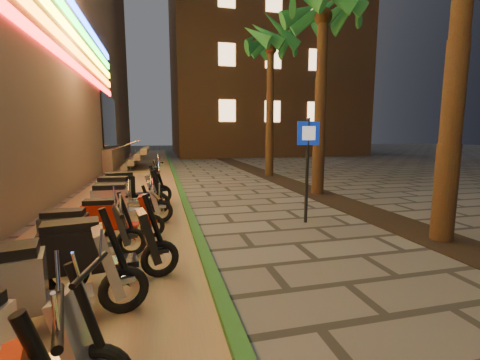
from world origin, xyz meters
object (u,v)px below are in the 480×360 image
object	(u,v)px
scooter_6	(95,250)
scooter_9	(123,202)
scooter_8	(114,217)
scooter_7	(82,232)
scooter_10	(125,193)
scooter_5	(34,283)
pedestrian_sign	(308,156)
scooter_11	(130,187)

from	to	relation	value
scooter_6	scooter_9	xyz separation A→B (m)	(0.01, 3.06, -0.00)
scooter_8	scooter_9	bearing A→B (deg)	88.09
scooter_7	scooter_10	xyz separation A→B (m)	(0.35, 3.06, 0.06)
scooter_5	scooter_6	xyz separation A→B (m)	(0.40, 0.90, -0.01)
pedestrian_sign	scooter_10	size ratio (longest dim) A/B	1.33
scooter_9	scooter_11	size ratio (longest dim) A/B	0.93
scooter_5	scooter_11	xyz separation A→B (m)	(0.41, 5.78, 0.02)
scooter_11	scooter_9	bearing A→B (deg)	-102.68
scooter_11	scooter_7	bearing A→B (deg)	-108.75
scooter_8	scooter_7	bearing A→B (deg)	-108.70
scooter_11	scooter_8	bearing A→B (deg)	-103.85
scooter_7	scooter_11	distance (m)	3.85
scooter_7	scooter_10	world-z (taller)	scooter_10
scooter_9	scooter_10	world-z (taller)	scooter_10
pedestrian_sign	scooter_8	distance (m)	4.24
scooter_5	scooter_8	xyz separation A→B (m)	(0.35, 2.91, -0.08)
scooter_8	scooter_9	world-z (taller)	scooter_9
pedestrian_sign	scooter_5	size ratio (longest dim) A/B	1.35
scooter_8	scooter_11	bearing A→B (deg)	90.12
pedestrian_sign	scooter_6	distance (m)	4.75
scooter_6	scooter_7	world-z (taller)	scooter_6
scooter_5	scooter_10	bearing A→B (deg)	72.29
scooter_5	scooter_8	world-z (taller)	scooter_5
scooter_9	scooter_11	world-z (taller)	scooter_11
scooter_5	scooter_10	xyz separation A→B (m)	(0.35, 5.01, 0.00)
pedestrian_sign	scooter_7	xyz separation A→B (m)	(-4.44, -1.23, -1.05)
scooter_10	scooter_11	distance (m)	0.78
scooter_5	scooter_7	bearing A→B (deg)	76.20
scooter_11	scooter_5	bearing A→B (deg)	-106.73
scooter_7	scooter_11	xyz separation A→B (m)	(0.41, 3.83, 0.08)
scooter_7	scooter_8	distance (m)	1.02
scooter_8	scooter_5	bearing A→B (deg)	-95.58
pedestrian_sign	scooter_10	xyz separation A→B (m)	(-4.09, 1.82, -0.99)
scooter_6	scooter_7	distance (m)	1.13
scooter_6	scooter_10	world-z (taller)	scooter_10
scooter_9	scooter_10	size ratio (longest dim) A/B	0.96
scooter_5	scooter_7	world-z (taller)	scooter_5
scooter_9	scooter_6	bearing A→B (deg)	-88.89
scooter_8	scooter_9	size ratio (longest dim) A/B	0.87
scooter_11	scooter_6	bearing A→B (deg)	-102.83
scooter_6	scooter_8	world-z (taller)	scooter_6
scooter_7	scooter_8	size ratio (longest dim) A/B	1.05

